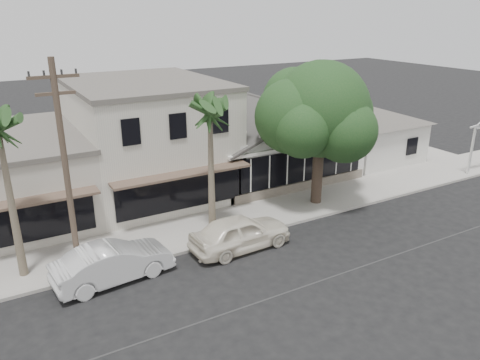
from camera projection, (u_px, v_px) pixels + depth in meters
ground at (328, 278)px, 19.53m from camera, size 140.00×140.00×0.00m
sidewalk_north at (95, 254)px, 21.28m from camera, size 90.00×3.50×0.15m
corner_shop at (268, 136)px, 31.13m from camera, size 10.40×8.60×5.10m
side_cottage at (368, 140)px, 34.54m from camera, size 6.00×6.00×3.00m
row_building_near at (147, 139)px, 28.03m from camera, size 8.00×10.00×6.50m
utility_pole at (66, 169)px, 17.93m from camera, size 1.80×0.24×9.00m
car_0 at (240, 232)px, 21.70m from camera, size 4.93×2.14×1.66m
car_1 at (113, 263)px, 19.15m from camera, size 5.03×2.21×1.61m
shade_tree at (317, 112)px, 25.32m from camera, size 7.33×6.63×8.14m
palm_east at (210, 111)px, 20.92m from camera, size 2.58×2.58×7.41m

